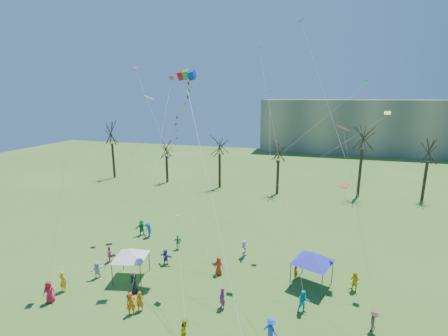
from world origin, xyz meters
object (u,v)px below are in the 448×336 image
(canopy_tent_blue, at_px, (313,257))
(distant_building, at_px, (368,127))
(canopy_tent_white, at_px, (130,253))
(big_box_kite, at_px, (182,123))

(canopy_tent_blue, bearing_deg, distant_building, 78.62)
(distant_building, distance_m, canopy_tent_white, 81.70)
(distant_building, bearing_deg, big_box_kite, -110.07)
(distant_building, bearing_deg, canopy_tent_white, -111.68)
(canopy_tent_white, bearing_deg, canopy_tent_blue, 11.83)
(big_box_kite, relative_size, canopy_tent_white, 5.95)
(distant_building, xyz_separation_m, canopy_tent_blue, (-14.59, -72.51, -4.86))
(big_box_kite, height_order, canopy_tent_blue, big_box_kite)
(canopy_tent_white, height_order, canopy_tent_blue, canopy_tent_blue)
(distant_building, bearing_deg, canopy_tent_blue, -101.38)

